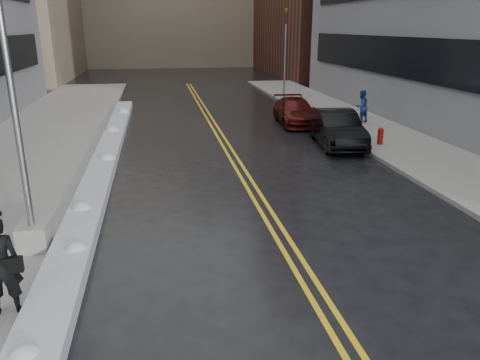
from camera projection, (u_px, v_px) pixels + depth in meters
name	position (u px, v px, depth m)	size (l,w,h in m)	color
ground	(186.00, 287.00, 9.41)	(160.00, 160.00, 0.00)	black
sidewalk_west	(17.00, 162.00, 17.79)	(5.50, 50.00, 0.15)	gray
sidewalk_east	(401.00, 145.00, 20.39)	(4.00, 50.00, 0.15)	gray
lane_line_left	(228.00, 154.00, 19.15)	(0.12, 50.00, 0.01)	gold
lane_line_right	(235.00, 154.00, 19.20)	(0.12, 50.00, 0.01)	gold
snow_ridge	(101.00, 171.00, 16.43)	(0.90, 30.00, 0.34)	silver
lamppost	(20.00, 148.00, 9.94)	(0.65, 0.65, 7.62)	gray
fire_hydrant	(380.00, 135.00, 20.08)	(0.26, 0.26, 0.73)	maroon
traffic_signal	(285.00, 51.00, 32.19)	(0.16, 0.20, 6.00)	gray
pedestrian_fedora	(0.00, 265.00, 8.06)	(0.68, 0.44, 1.85)	black
pedestrian_east	(361.00, 106.00, 24.52)	(0.82, 0.64, 1.69)	navy
car_black	(337.00, 128.00, 20.35)	(1.63, 4.68, 1.54)	black
car_maroon	(295.00, 111.00, 24.94)	(1.87, 4.61, 1.34)	#460B0B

